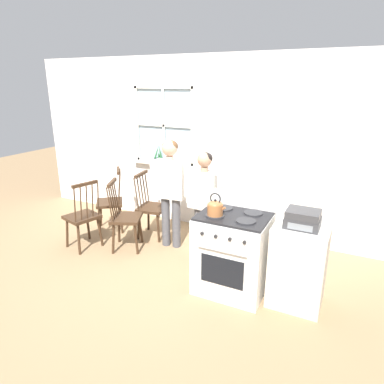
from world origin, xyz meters
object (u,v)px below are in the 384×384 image
(chair_near_stove, at_px, (151,208))
(stereo, at_px, (303,219))
(chair_center_cluster, at_px, (83,217))
(person_elderly_left, at_px, (170,183))
(chair_by_window, at_px, (125,218))
(stove, at_px, (233,252))
(potted_plant, at_px, (159,159))
(kettle, at_px, (215,207))
(chair_near_wall, at_px, (111,203))
(side_counter, at_px, (298,265))
(person_teen_center, at_px, (204,196))

(chair_near_stove, distance_m, stereo, 2.50)
(chair_center_cluster, relative_size, person_elderly_left, 0.65)
(person_elderly_left, xyz_separation_m, stereo, (1.88, -0.60, 0.03))
(chair_by_window, height_order, stove, stove)
(stove, height_order, potted_plant, potted_plant)
(chair_near_stove, relative_size, person_elderly_left, 0.65)
(chair_by_window, height_order, person_elderly_left, person_elderly_left)
(kettle, bearing_deg, stereo, 11.48)
(chair_near_wall, bearing_deg, side_counter, 39.60)
(chair_center_cluster, bearing_deg, chair_by_window, 129.27)
(chair_by_window, distance_m, stove, 1.75)
(stove, bearing_deg, chair_near_wall, 162.74)
(chair_near_stove, relative_size, potted_plant, 3.17)
(chair_by_window, xyz_separation_m, chair_near_wall, (-0.60, 0.43, 0.00))
(chair_near_stove, height_order, stereo, stereo)
(chair_near_wall, distance_m, stove, 2.43)
(chair_near_stove, distance_m, potted_plant, 0.94)
(chair_center_cluster, xyz_separation_m, chair_near_stove, (0.66, 0.76, 0.00))
(stove, bearing_deg, kettle, -142.67)
(chair_near_wall, bearing_deg, potted_plant, 110.58)
(person_elderly_left, bearing_deg, potted_plant, 123.62)
(person_elderly_left, height_order, stereo, person_elderly_left)
(person_elderly_left, bearing_deg, stereo, -24.27)
(person_elderly_left, distance_m, stereo, 1.98)
(chair_near_stove, bearing_deg, side_counter, -115.97)
(person_teen_center, bearing_deg, potted_plant, 149.51)
(chair_center_cluster, relative_size, kettle, 4.08)
(chair_by_window, xyz_separation_m, chair_center_cluster, (-0.55, -0.24, 0.00))
(side_counter, bearing_deg, kettle, -167.23)
(potted_plant, xyz_separation_m, side_counter, (2.58, -1.40, -0.63))
(potted_plant, xyz_separation_m, stereo, (2.58, -1.42, -0.09))
(chair_by_window, xyz_separation_m, stove, (1.73, -0.29, 0.01))
(chair_near_stove, relative_size, stereo, 2.96)
(chair_by_window, distance_m, person_teen_center, 1.21)
(chair_by_window, bearing_deg, chair_near_stove, -36.30)
(kettle, relative_size, potted_plant, 0.78)
(chair_near_stove, xyz_separation_m, side_counter, (2.32, -0.74, -0.01))
(chair_near_stove, height_order, person_teen_center, person_teen_center)
(kettle, xyz_separation_m, side_counter, (0.88, 0.20, -0.57))
(chair_by_window, distance_m, chair_near_wall, 0.74)
(chair_by_window, relative_size, potted_plant, 3.17)
(chair_near_wall, height_order, person_elderly_left, person_elderly_left)
(chair_by_window, bearing_deg, stereo, -120.30)
(chair_by_window, height_order, person_teen_center, person_teen_center)
(chair_near_wall, xyz_separation_m, person_teen_center, (1.70, -0.15, 0.41))
(chair_near_stove, bearing_deg, person_teen_center, -111.76)
(chair_near_wall, relative_size, stereo, 2.96)
(chair_by_window, xyz_separation_m, chair_near_stove, (0.11, 0.52, 0.00))
(chair_near_wall, xyz_separation_m, stereo, (3.03, -0.68, 0.52))
(kettle, height_order, potted_plant, potted_plant)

